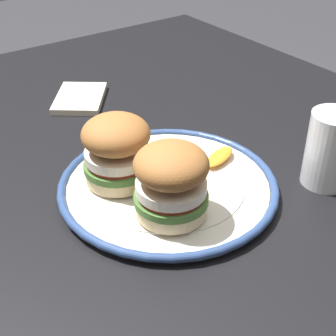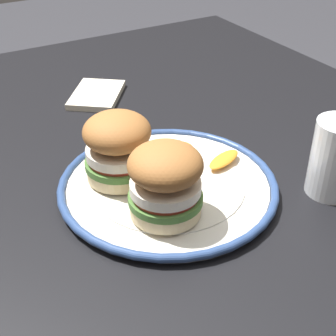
{
  "view_description": "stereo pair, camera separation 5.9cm",
  "coord_description": "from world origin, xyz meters",
  "px_view_note": "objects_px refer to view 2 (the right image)",
  "views": [
    {
      "loc": [
        -0.55,
        0.37,
        1.19
      ],
      "look_at": [
        -0.08,
        0.03,
        0.81
      ],
      "focal_mm": 52.92,
      "sensor_mm": 36.0,
      "label": 1
    },
    {
      "loc": [
        -0.58,
        0.32,
        1.19
      ],
      "look_at": [
        -0.08,
        0.03,
        0.81
      ],
      "focal_mm": 52.92,
      "sensor_mm": 36.0,
      "label": 2
    }
  ],
  "objects_px": {
    "sandwich_half_left": "(165,180)",
    "drinking_glass": "(334,163)",
    "dinner_plate": "(168,186)",
    "dining_table": "(159,210)",
    "sandwich_half_right": "(118,146)"
  },
  "relations": [
    {
      "from": "sandwich_half_right",
      "to": "sandwich_half_left",
      "type": "bearing_deg",
      "value": -171.29
    },
    {
      "from": "sandwich_half_right",
      "to": "drinking_glass",
      "type": "relative_size",
      "value": 0.97
    },
    {
      "from": "sandwich_half_left",
      "to": "drinking_glass",
      "type": "height_order",
      "value": "sandwich_half_left"
    },
    {
      "from": "dining_table",
      "to": "drinking_glass",
      "type": "bearing_deg",
      "value": -137.47
    },
    {
      "from": "dinner_plate",
      "to": "sandwich_half_right",
      "type": "distance_m",
      "value": 0.09
    },
    {
      "from": "drinking_glass",
      "to": "sandwich_half_right",
      "type": "bearing_deg",
      "value": 57.67
    },
    {
      "from": "dining_table",
      "to": "sandwich_half_left",
      "type": "height_order",
      "value": "sandwich_half_left"
    },
    {
      "from": "sandwich_half_right",
      "to": "drinking_glass",
      "type": "xyz_separation_m",
      "value": [
        -0.16,
        -0.26,
        -0.02
      ]
    },
    {
      "from": "sandwich_half_left",
      "to": "drinking_glass",
      "type": "relative_size",
      "value": 0.97
    },
    {
      "from": "drinking_glass",
      "to": "sandwich_half_left",
      "type": "bearing_deg",
      "value": 76.72
    },
    {
      "from": "dinner_plate",
      "to": "drinking_glass",
      "type": "relative_size",
      "value": 2.82
    },
    {
      "from": "dining_table",
      "to": "sandwich_half_right",
      "type": "height_order",
      "value": "sandwich_half_right"
    },
    {
      "from": "dining_table",
      "to": "sandwich_half_right",
      "type": "xyz_separation_m",
      "value": [
        -0.03,
        0.08,
        0.17
      ]
    },
    {
      "from": "dinner_plate",
      "to": "sandwich_half_right",
      "type": "height_order",
      "value": "sandwich_half_right"
    },
    {
      "from": "dining_table",
      "to": "sandwich_half_left",
      "type": "xyz_separation_m",
      "value": [
        -0.14,
        0.06,
        0.17
      ]
    }
  ]
}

